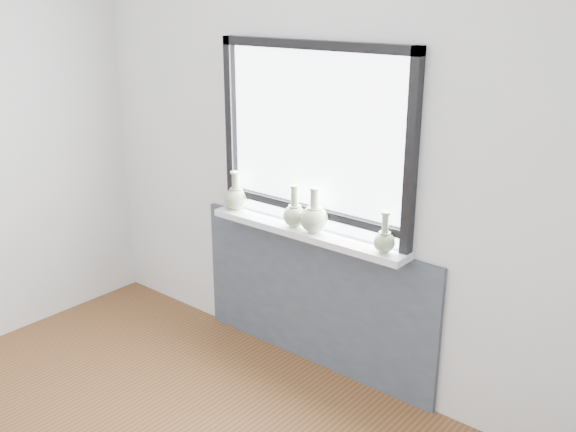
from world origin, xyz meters
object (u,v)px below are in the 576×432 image
Objects in this scene: vase_d at (384,240)px; vase_a at (236,197)px; vase_b at (295,214)px; vase_c at (314,217)px; windowsill at (306,232)px.

vase_a is at bearing 178.76° from vase_d.
vase_b is 1.12× the size of vase_d.
vase_d is (0.47, -0.01, -0.02)m from vase_c.
vase_b is at bearing -174.75° from windowsill.
vase_d is (0.61, -0.01, -0.01)m from vase_b.
vase_c is at bearing -0.76° from vase_b.
vase_d is at bearing -1.00° from vase_c.
vase_c is (0.63, -0.02, 0.01)m from vase_a.
windowsill is 5.05× the size of vase_c.
vase_b is 0.61m from vase_d.
vase_a is at bearing 178.40° from vase_b.
vase_c is at bearing -7.50° from windowsill.
vase_b reaches higher than vase_d.
vase_c is (0.07, -0.01, 0.11)m from windowsill.
vase_d reaches higher than windowsill.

